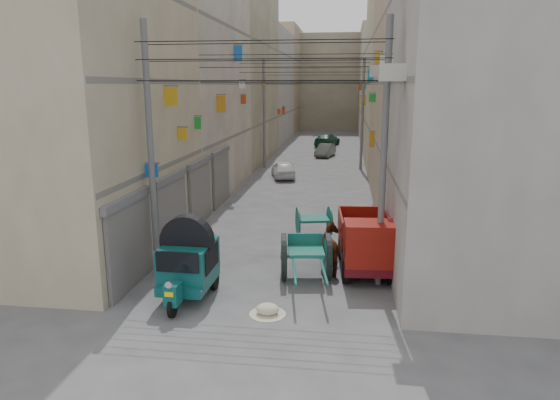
% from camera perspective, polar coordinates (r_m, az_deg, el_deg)
% --- Properties ---
extents(ground, '(140.00, 140.00, 0.00)m').
position_cam_1_polar(ground, '(11.07, -7.12, -20.36)').
color(ground, '#4D4D50').
rests_on(ground, ground).
extents(building_row_left, '(8.00, 62.00, 14.00)m').
position_cam_1_polar(building_row_left, '(44.31, -6.30, 13.38)').
color(building_row_left, '#BCAD8E').
rests_on(building_row_left, ground).
extents(building_row_right, '(8.00, 62.00, 14.00)m').
position_cam_1_polar(building_row_right, '(43.41, 15.25, 13.02)').
color(building_row_right, '#A59F9B').
rests_on(building_row_right, ground).
extents(end_cap_building, '(22.00, 10.00, 13.00)m').
position_cam_1_polar(end_cap_building, '(74.97, 5.80, 13.21)').
color(end_cap_building, tan).
rests_on(end_cap_building, ground).
extents(shutters_left, '(0.18, 14.40, 2.88)m').
position_cam_1_polar(shutters_left, '(20.84, -10.52, 0.06)').
color(shutters_left, '#525257').
rests_on(shutters_left, ground).
extents(signboards, '(8.22, 40.52, 5.67)m').
position_cam_1_polar(signboards, '(30.80, 2.91, 8.02)').
color(signboards, '#0D8795').
rests_on(signboards, ground).
extents(ac_units, '(0.70, 6.55, 3.35)m').
position_cam_1_polar(ac_units, '(16.69, 12.10, 17.39)').
color(ac_units, beige).
rests_on(ac_units, ground).
extents(utility_poles, '(7.40, 22.20, 8.00)m').
position_cam_1_polar(utility_poles, '(26.13, 2.10, 8.41)').
color(utility_poles, slate).
rests_on(utility_poles, ground).
extents(overhead_cables, '(7.40, 22.52, 1.12)m').
position_cam_1_polar(overhead_cables, '(23.47, 1.53, 14.66)').
color(overhead_cables, black).
rests_on(overhead_cables, ground).
extents(auto_rickshaw, '(1.56, 2.68, 1.88)m').
position_cam_1_polar(auto_rickshaw, '(14.79, -10.47, -6.85)').
color(auto_rickshaw, black).
rests_on(auto_rickshaw, ground).
extents(tonga_cart, '(1.75, 3.46, 1.50)m').
position_cam_1_polar(tonga_cart, '(15.98, 2.96, -6.37)').
color(tonga_cart, black).
rests_on(tonga_cart, ground).
extents(mini_truck, '(1.84, 3.66, 2.00)m').
position_cam_1_polar(mini_truck, '(16.49, 9.82, -5.28)').
color(mini_truck, black).
rests_on(mini_truck, ground).
extents(second_cart, '(1.63, 1.51, 1.23)m').
position_cam_1_polar(second_cart, '(20.55, 3.88, -2.34)').
color(second_cart, '#166155').
rests_on(second_cart, ground).
extents(feed_sack, '(0.62, 0.50, 0.31)m').
position_cam_1_polar(feed_sack, '(13.82, -1.43, -12.35)').
color(feed_sack, beige).
rests_on(feed_sack, ground).
extents(horse, '(1.32, 1.94, 1.50)m').
position_cam_1_polar(horse, '(16.79, 6.15, -5.57)').
color(horse, brown).
rests_on(horse, ground).
extents(distant_car_white, '(2.16, 3.69, 1.18)m').
position_cam_1_polar(distant_car_white, '(33.53, 0.38, 3.55)').
color(distant_car_white, white).
rests_on(distant_car_white, ground).
extents(distant_car_grey, '(1.81, 3.49, 1.10)m').
position_cam_1_polar(distant_car_grey, '(43.92, 5.21, 5.67)').
color(distant_car_grey, '#4E5250').
rests_on(distant_car_grey, ground).
extents(distant_car_green, '(2.83, 4.72, 1.28)m').
position_cam_1_polar(distant_car_green, '(51.84, 5.40, 6.88)').
color(distant_car_green, '#1A4C30').
rests_on(distant_car_green, ground).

